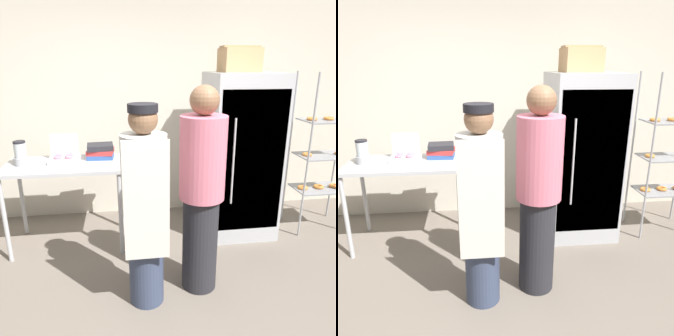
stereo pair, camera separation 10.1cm
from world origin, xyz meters
The scene contains 11 objects.
ground_plane centered at (0.00, 0.00, 0.00)m, with size 14.00×14.00×0.00m, color #6B6056.
back_wall centered at (0.00, 2.20, 1.49)m, with size 6.40×0.12×2.97m, color beige.
refrigerator centered at (0.93, 1.45, 0.91)m, with size 0.75×0.76×1.81m.
baking_rack centered at (1.91, 1.39, 0.90)m, with size 0.65×0.44×1.82m.
prep_counter centered at (-0.98, 1.39, 0.81)m, with size 1.19×0.66×0.92m.
donut_box centered at (-0.99, 1.46, 0.97)m, with size 0.29×0.23×0.28m.
blender_pitcher centered at (-1.40, 1.40, 1.03)m, with size 0.15×0.15×0.25m.
binder_stack centered at (-0.62, 1.55, 0.99)m, with size 0.30×0.26×0.15m.
cardboard_storage_box centered at (0.88, 1.52, 1.94)m, with size 0.39×0.35×0.26m.
person_baker centered at (-0.22, 0.35, 0.85)m, with size 0.35×0.36×1.64m.
person_customer centered at (0.25, 0.48, 0.90)m, with size 0.37×0.37×1.76m.
Camera 1 is at (-0.37, -1.95, 1.91)m, focal length 35.00 mm.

